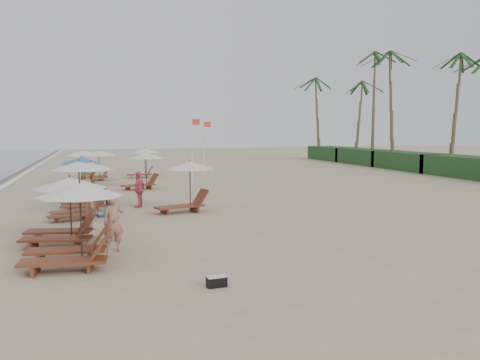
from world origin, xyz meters
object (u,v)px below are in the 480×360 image
object	(u,v)px
inland_station_2	(143,159)
beachgoer_mid_a	(108,217)
lounger_station_2	(75,188)
beachgoer_mid_b	(92,207)
beachgoer_near	(113,223)
lounger_station_6	(96,164)
duffel_bag	(217,281)
inland_station_0	(185,183)
lounger_station_5	(79,170)
beachgoer_far_a	(139,189)
beachgoer_far_b	(87,185)
inland_station_1	(143,168)
lounger_station_3	(86,187)
flag_pole_near	(192,146)
lounger_station_0	(70,228)
lounger_station_4	(78,177)
lounger_station_1	(62,212)

from	to	relation	value
inland_station_2	beachgoer_mid_a	xyz separation A→B (m)	(-3.07, -21.66, -0.58)
lounger_station_2	beachgoer_mid_b	size ratio (longest dim) A/B	1.45
inland_station_2	beachgoer_near	world-z (taller)	inland_station_2
lounger_station_6	duffel_bag	bearing A→B (deg)	-84.29
inland_station_0	beachgoer_mid_b	world-z (taller)	inland_station_0
lounger_station_5	duffel_bag	bearing A→B (deg)	-80.64
lounger_station_2	beachgoer_mid_b	distance (m)	2.57
lounger_station_6	beachgoer_far_a	xyz separation A→B (m)	(1.90, -13.52, -0.30)
inland_station_2	lounger_station_2	bearing A→B (deg)	-104.08
beachgoer_far_b	lounger_station_5	bearing A→B (deg)	59.45
inland_station_1	beachgoer_mid_b	size ratio (longest dim) A/B	1.68
beachgoer_mid_a	beachgoer_mid_b	distance (m)	2.27
lounger_station_3	beachgoer_near	world-z (taller)	lounger_station_3
duffel_bag	flag_pole_near	size ratio (longest dim) A/B	0.11
lounger_station_0	flag_pole_near	xyz separation A→B (m)	(7.08, 19.52, 1.49)
lounger_station_0	duffel_bag	size ratio (longest dim) A/B	5.78
flag_pole_near	lounger_station_4	bearing A→B (deg)	-138.03
lounger_station_1	lounger_station_3	xyz separation A→B (m)	(0.63, 6.80, 0.03)
beachgoer_near	duffel_bag	bearing A→B (deg)	-74.57
beachgoer_near	duffel_bag	world-z (taller)	beachgoer_near
flag_pole_near	beachgoer_far_b	bearing A→B (deg)	-136.78
lounger_station_3	beachgoer_mid_b	bearing A→B (deg)	-86.56
lounger_station_0	duffel_bag	bearing A→B (deg)	-40.57
lounger_station_3	flag_pole_near	world-z (taller)	flag_pole_near
lounger_station_1	inland_station_0	world-z (taller)	inland_station_0
lounger_station_2	beachgoer_far_a	distance (m)	3.65
lounger_station_0	lounger_station_1	xyz separation A→B (m)	(-0.38, 2.83, -0.02)
beachgoer_near	flag_pole_near	world-z (taller)	flag_pole_near
inland_station_2	flag_pole_near	bearing A→B (deg)	-58.28
duffel_bag	lounger_station_3	bearing A→B (deg)	103.87
beachgoer_far_a	flag_pole_near	xyz separation A→B (m)	(4.45, 9.90, 1.68)
lounger_station_4	flag_pole_near	size ratio (longest dim) A/B	0.54
lounger_station_0	beachgoer_mid_b	world-z (taller)	lounger_station_0
inland_station_1	beachgoer_far_a	world-z (taller)	inland_station_1
inland_station_1	beachgoer_mid_b	distance (m)	12.34
inland_station_2	flag_pole_near	size ratio (longest dim) A/B	0.58
lounger_station_0	beachgoer_mid_b	bearing A→B (deg)	83.67
lounger_station_4	inland_station_0	bearing A→B (deg)	-48.36
inland_station_2	lounger_station_1	bearing A→B (deg)	-101.84
lounger_station_6	inland_station_0	size ratio (longest dim) A/B	0.91
lounger_station_0	beachgoer_mid_b	xyz separation A→B (m)	(0.54, 4.85, -0.20)
beachgoer_mid_b	beachgoer_far_b	xyz separation A→B (m)	(-0.33, 8.22, -0.09)
beachgoer_mid_a	beachgoer_far_b	distance (m)	10.46
lounger_station_1	lounger_station_6	size ratio (longest dim) A/B	1.06
lounger_station_5	beachgoer_far_a	distance (m)	10.44
lounger_station_6	beachgoer_far_a	world-z (taller)	lounger_station_6
beachgoer_mid_a	beachgoer_far_b	bearing A→B (deg)	-94.81
lounger_station_3	lounger_station_5	distance (m)	10.01
lounger_station_4	lounger_station_2	bearing A→B (deg)	-89.43
lounger_station_1	inland_station_1	xyz separation A→B (m)	(3.83, 14.00, 0.30)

